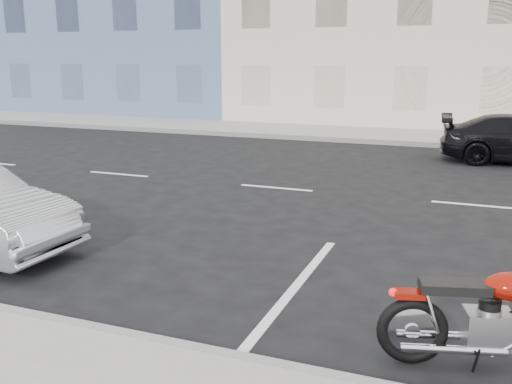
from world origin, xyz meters
The scene contains 3 objects.
ground centered at (0.00, 0.00, 0.00)m, with size 120.00×120.00×0.00m, color black.
sidewalk_far centered at (-5.00, 8.70, 0.07)m, with size 80.00×3.40×0.15m, color gray.
curb_far centered at (-5.00, 7.00, 0.08)m, with size 80.00×0.12×0.16m, color gray.
Camera 1 is at (1.92, -11.24, 2.76)m, focal length 40.00 mm.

